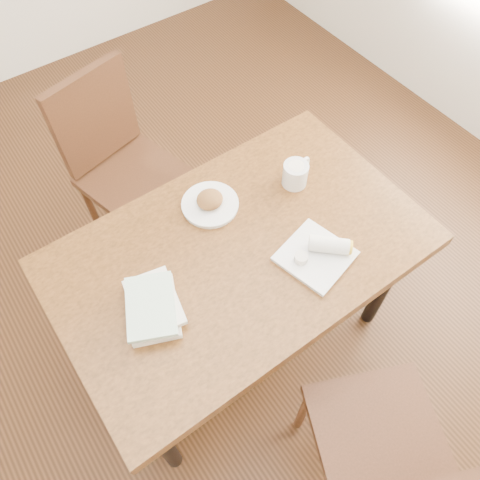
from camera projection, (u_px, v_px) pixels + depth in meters
ground at (240, 331)px, 2.27m from camera, size 4.00×5.00×0.01m
room_walls at (240, 3)px, 0.90m from camera, size 4.02×5.02×2.80m
table at (240, 260)px, 1.71m from camera, size 1.31×0.81×0.75m
chair_near at (394, 459)px, 1.45m from camera, size 0.55×0.55×0.95m
chair_far at (120, 159)px, 2.15m from camera, size 0.51×0.51×0.95m
plate_scone at (210, 203)px, 1.72m from camera, size 0.21×0.21×0.07m
coffee_mug at (296, 173)px, 1.76m from camera, size 0.14×0.10×0.10m
plate_burrito at (320, 253)px, 1.60m from camera, size 0.27×0.27×0.07m
book_stack at (153, 306)px, 1.48m from camera, size 0.24×0.27×0.06m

